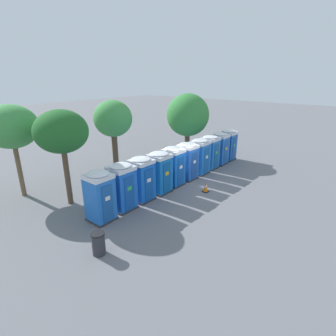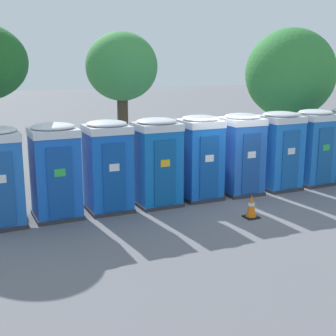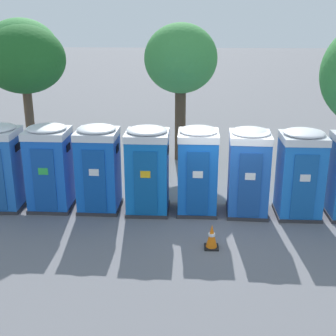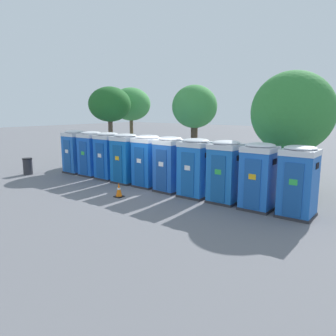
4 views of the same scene
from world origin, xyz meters
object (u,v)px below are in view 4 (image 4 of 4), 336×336
street_tree_3 (131,104)px  portapotty_4 (147,161)px  portapotty_7 (225,171)px  traffic_cone (119,190)px  portapotty_0 (75,151)px  portapotty_2 (108,156)px  portapotty_3 (126,158)px  street_tree_2 (195,108)px  street_tree_1 (293,113)px  trash_can (28,166)px  portapotty_9 (298,181)px  portapotty_6 (195,168)px  portapotty_1 (91,153)px  street_tree_0 (110,105)px  portapotty_8 (259,176)px  portapotty_5 (170,164)px

street_tree_3 → portapotty_4: bearing=-40.8°
portapotty_7 → traffic_cone: bearing=-152.1°
portapotty_0 → portapotty_2: 2.89m
portapotty_3 → street_tree_2: 5.72m
portapotty_2 → street_tree_1: 9.51m
portapotty_4 → trash_can: (-7.51, -2.06, -0.80)m
portapotty_9 → portapotty_6: bearing=179.4°
portapotty_0 → portapotty_1: same height
street_tree_0 → street_tree_3: 3.35m
portapotty_7 → portapotty_8: bearing=-2.1°
street_tree_0 → portapotty_2: bearing=-44.3°
portapotty_6 → traffic_cone: bearing=-140.5°
street_tree_0 → portapotty_6: bearing=-19.1°
portapotty_2 → street_tree_1: size_ratio=0.47×
portapotty_1 → portapotty_6: size_ratio=1.00×
portapotty_1 → portapotty_5: bearing=-1.6°
portapotty_0 → street_tree_3: (-1.15, 5.96, 2.82)m
portapotty_9 → street_tree_0: size_ratio=0.49×
portapotty_0 → street_tree_1: size_ratio=0.47×
portapotty_1 → street_tree_1: (10.17, 2.98, 2.32)m
portapotty_1 → trash_can: size_ratio=2.64×
portapotty_2 → street_tree_3: size_ratio=0.48×
portapotty_0 → street_tree_2: 7.61m
portapotty_2 → portapotty_8: 8.66m
portapotty_1 → portapotty_6: bearing=-1.7°
street_tree_0 → portapotty_9: bearing=-13.2°
portapotty_9 → portapotty_2: bearing=178.7°
portapotty_3 → portapotty_8: bearing=-1.1°
portapotty_3 → portapotty_9: same height
portapotty_3 → portapotty_8: same height
portapotty_5 → street_tree_2: (-2.05, 5.08, 2.57)m
trash_can → traffic_cone: size_ratio=1.50×
street_tree_2 → trash_can: (-6.90, -7.05, -3.37)m
portapotty_3 → traffic_cone: (1.78, -2.20, -0.97)m
portapotty_4 → traffic_cone: portapotty_4 is taller
portapotty_3 → street_tree_0: size_ratio=0.49×
street_tree_3 → traffic_cone: 11.61m
portapotty_4 → street_tree_2: street_tree_2 is taller
street_tree_2 → street_tree_3: size_ratio=0.97×
portapotty_3 → portapotty_8: (7.21, -0.14, 0.00)m
portapotty_0 → portapotty_8: bearing=-1.0°
street_tree_3 → traffic_cone: street_tree_3 is taller
portapotty_1 → portapotty_7: (8.66, -0.20, 0.00)m
street_tree_3 → trash_can: (-0.58, -8.04, -3.62)m
portapotty_6 → street_tree_0: street_tree_0 is taller
portapotty_1 → portapotty_2: 1.44m
portapotty_9 → trash_can: portapotty_9 is taller
street_tree_3 → portapotty_6: bearing=-32.0°
portapotty_2 → street_tree_0: street_tree_0 is taller
portapotty_7 → portapotty_9: bearing=-1.0°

